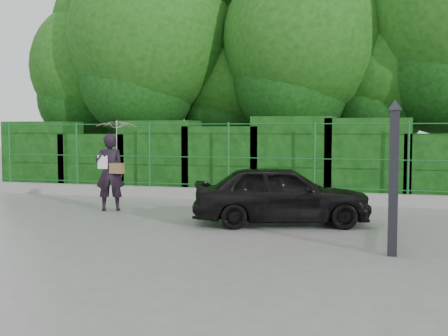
# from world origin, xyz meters

# --- Properties ---
(ground) EXTENTS (80.00, 80.00, 0.00)m
(ground) POSITION_xyz_m (0.00, 0.00, 0.00)
(ground) COLOR gray
(kerb) EXTENTS (14.00, 0.25, 0.30)m
(kerb) POSITION_xyz_m (0.00, 4.50, 0.15)
(kerb) COLOR #9E9E99
(kerb) RESTS_ON ground
(fence) EXTENTS (14.13, 0.06, 1.80)m
(fence) POSITION_xyz_m (0.22, 4.50, 1.20)
(fence) COLOR #175A24
(fence) RESTS_ON kerb
(hedge) EXTENTS (14.20, 1.20, 2.26)m
(hedge) POSITION_xyz_m (-0.01, 5.50, 1.03)
(hedge) COLOR black
(hedge) RESTS_ON ground
(trees) EXTENTS (17.10, 6.15, 8.08)m
(trees) POSITION_xyz_m (1.14, 7.74, 4.62)
(trees) COLOR black
(trees) RESTS_ON ground
(gate) EXTENTS (0.22, 2.33, 2.36)m
(gate) POSITION_xyz_m (4.60, -0.72, 1.19)
(gate) COLOR #222228
(gate) RESTS_ON ground
(woman) EXTENTS (1.01, 0.96, 2.14)m
(woman) POSITION_xyz_m (-1.64, 1.87, 1.38)
(woman) COLOR black
(woman) RESTS_ON ground
(car) EXTENTS (3.81, 2.35, 1.21)m
(car) POSITION_xyz_m (2.46, 1.14, 0.60)
(car) COLOR black
(car) RESTS_ON ground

